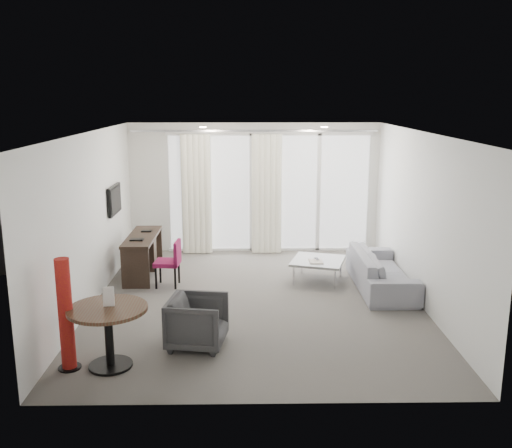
{
  "coord_description": "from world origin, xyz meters",
  "views": [
    {
      "loc": [
        -0.14,
        -8.36,
        3.14
      ],
      "look_at": [
        0.0,
        0.6,
        1.1
      ],
      "focal_mm": 40.0,
      "sensor_mm": 36.0,
      "label": 1
    }
  ],
  "objects_px": {
    "coffee_table": "(318,270)",
    "desk_chair": "(167,263)",
    "rattan_chair_a": "(313,213)",
    "rattan_chair_b": "(326,212)",
    "desk": "(143,256)",
    "sofa": "(381,270)",
    "round_table": "(109,337)",
    "tub_armchair": "(197,322)",
    "red_lamp": "(66,315)"
  },
  "relations": [
    {
      "from": "desk",
      "to": "rattan_chair_a",
      "type": "xyz_separation_m",
      "value": [
        3.38,
        3.18,
        0.1
      ]
    },
    {
      "from": "red_lamp",
      "to": "coffee_table",
      "type": "distance_m",
      "value": 4.6
    },
    {
      "from": "rattan_chair_a",
      "to": "rattan_chair_b",
      "type": "distance_m",
      "value": 0.47
    },
    {
      "from": "coffee_table",
      "to": "rattan_chair_a",
      "type": "bearing_deg",
      "value": 84.86
    },
    {
      "from": "desk_chair",
      "to": "round_table",
      "type": "distance_m",
      "value": 2.92
    },
    {
      "from": "desk",
      "to": "rattan_chair_b",
      "type": "distance_m",
      "value": 5.11
    },
    {
      "from": "desk",
      "to": "coffee_table",
      "type": "relative_size",
      "value": 1.82
    },
    {
      "from": "rattan_chair_b",
      "to": "rattan_chair_a",
      "type": "bearing_deg",
      "value": -143.59
    },
    {
      "from": "desk",
      "to": "coffee_table",
      "type": "xyz_separation_m",
      "value": [
        3.06,
        -0.37,
        -0.17
      ]
    },
    {
      "from": "red_lamp",
      "to": "desk",
      "type": "bearing_deg",
      "value": 86.01
    },
    {
      "from": "rattan_chair_b",
      "to": "coffee_table",
      "type": "bearing_deg",
      "value": -107.26
    },
    {
      "from": "desk_chair",
      "to": "tub_armchair",
      "type": "relative_size",
      "value": 1.09
    },
    {
      "from": "desk_chair",
      "to": "coffee_table",
      "type": "bearing_deg",
      "value": 9.36
    },
    {
      "from": "round_table",
      "to": "rattan_chair_a",
      "type": "bearing_deg",
      "value": 64.73
    },
    {
      "from": "coffee_table",
      "to": "rattan_chair_b",
      "type": "bearing_deg",
      "value": 80.36
    },
    {
      "from": "round_table",
      "to": "red_lamp",
      "type": "distance_m",
      "value": 0.56
    },
    {
      "from": "rattan_chair_a",
      "to": "red_lamp",
      "type": "bearing_deg",
      "value": -134.55
    },
    {
      "from": "tub_armchair",
      "to": "sofa",
      "type": "relative_size",
      "value": 0.35
    },
    {
      "from": "coffee_table",
      "to": "rattan_chair_a",
      "type": "distance_m",
      "value": 3.57
    },
    {
      "from": "red_lamp",
      "to": "sofa",
      "type": "distance_m",
      "value": 5.14
    },
    {
      "from": "desk_chair",
      "to": "round_table",
      "type": "xyz_separation_m",
      "value": [
        -0.28,
        -2.91,
        -0.02
      ]
    },
    {
      "from": "sofa",
      "to": "desk",
      "type": "bearing_deg",
      "value": 79.55
    },
    {
      "from": "red_lamp",
      "to": "sofa",
      "type": "xyz_separation_m",
      "value": [
        4.31,
        2.79,
        -0.37
      ]
    },
    {
      "from": "coffee_table",
      "to": "tub_armchair",
      "type": "bearing_deg",
      "value": -125.62
    },
    {
      "from": "desk",
      "to": "sofa",
      "type": "distance_m",
      "value": 4.13
    },
    {
      "from": "rattan_chair_a",
      "to": "rattan_chair_b",
      "type": "height_order",
      "value": "rattan_chair_a"
    },
    {
      "from": "desk",
      "to": "round_table",
      "type": "xyz_separation_m",
      "value": [
        0.22,
        -3.5,
        0.01
      ]
    },
    {
      "from": "tub_armchair",
      "to": "rattan_chair_a",
      "type": "bearing_deg",
      "value": -11.09
    },
    {
      "from": "coffee_table",
      "to": "desk_chair",
      "type": "bearing_deg",
      "value": -175.06
    },
    {
      "from": "tub_armchair",
      "to": "round_table",
      "type": "bearing_deg",
      "value": 127.52
    },
    {
      "from": "desk",
      "to": "tub_armchair",
      "type": "height_order",
      "value": "desk"
    },
    {
      "from": "round_table",
      "to": "tub_armchair",
      "type": "relative_size",
      "value": 1.29
    },
    {
      "from": "tub_armchair",
      "to": "sofa",
      "type": "height_order",
      "value": "tub_armchair"
    },
    {
      "from": "red_lamp",
      "to": "rattan_chair_a",
      "type": "relative_size",
      "value": 1.46
    },
    {
      "from": "desk_chair",
      "to": "sofa",
      "type": "relative_size",
      "value": 0.38
    },
    {
      "from": "tub_armchair",
      "to": "desk_chair",
      "type": "bearing_deg",
      "value": 24.92
    },
    {
      "from": "desk",
      "to": "red_lamp",
      "type": "xyz_separation_m",
      "value": [
        -0.25,
        -3.54,
        0.31
      ]
    },
    {
      "from": "round_table",
      "to": "desk_chair",
      "type": "bearing_deg",
      "value": 84.41
    },
    {
      "from": "desk",
      "to": "rattan_chair_a",
      "type": "bearing_deg",
      "value": 43.28
    },
    {
      "from": "desk_chair",
      "to": "tub_armchair",
      "type": "height_order",
      "value": "desk_chair"
    },
    {
      "from": "sofa",
      "to": "desk_chair",
      "type": "bearing_deg",
      "value": 87.43
    },
    {
      "from": "sofa",
      "to": "rattan_chair_a",
      "type": "height_order",
      "value": "rattan_chair_a"
    },
    {
      "from": "sofa",
      "to": "rattan_chair_b",
      "type": "height_order",
      "value": "rattan_chair_b"
    },
    {
      "from": "tub_armchair",
      "to": "rattan_chair_a",
      "type": "xyz_separation_m",
      "value": [
        2.17,
        6.13,
        0.13
      ]
    },
    {
      "from": "desk",
      "to": "tub_armchair",
      "type": "distance_m",
      "value": 3.19
    },
    {
      "from": "desk_chair",
      "to": "coffee_table",
      "type": "relative_size",
      "value": 0.93
    },
    {
      "from": "desk_chair",
      "to": "rattan_chair_a",
      "type": "distance_m",
      "value": 4.73
    },
    {
      "from": "rattan_chair_b",
      "to": "desk",
      "type": "bearing_deg",
      "value": -144.27
    },
    {
      "from": "tub_armchair",
      "to": "sofa",
      "type": "distance_m",
      "value": 3.6
    },
    {
      "from": "coffee_table",
      "to": "sofa",
      "type": "relative_size",
      "value": 0.41
    }
  ]
}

